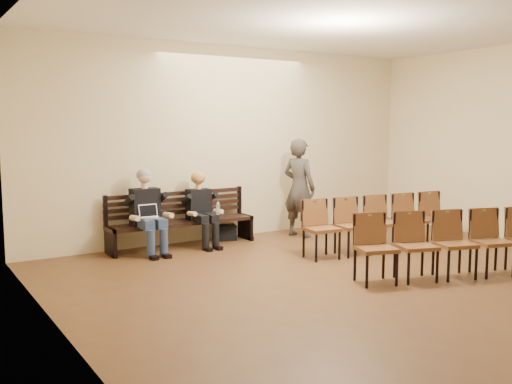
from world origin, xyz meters
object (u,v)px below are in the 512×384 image
Objects in this scene: chair_row_front at (383,224)px; seated_woman at (201,213)px; laptop at (151,220)px; seated_man at (147,212)px; water_bottle at (218,215)px; chair_row_back at (455,244)px; passerby at (299,180)px; bag at (225,232)px; bench at (182,234)px.

seated_woman is at bearing 146.72° from chair_row_front.
chair_row_front reaches higher than laptop.
seated_man is 3.86m from chair_row_front.
chair_row_back reaches higher than water_bottle.
passerby is (2.92, -0.02, 0.49)m from laptop.
bag is at bearing 22.11° from laptop.
seated_woman is at bearing -21.51° from bench.
laptop is 4.59m from chair_row_back.
chair_row_front reaches higher than water_bottle.
bench is 4.45m from chair_row_back.
laptop is 3.77m from chair_row_front.
chair_row_front is (3.32, -1.78, -0.10)m from laptop.
water_bottle reaches higher than bench.
chair_row_front is at bearing -37.78° from water_bottle.
seated_woman reaches higher than chair_row_back.
chair_row_back is (2.98, -3.49, -0.10)m from laptop.
passerby is at bearing -6.32° from seated_woman.
seated_man reaches higher than bench.
water_bottle is 1.83m from passerby.
chair_row_front is at bearing -38.39° from bench.
laptop is 0.11× the size of chair_row_back.
laptop is at bearing 158.75° from chair_row_front.
chair_row_back is at bearing -94.52° from chair_row_front.
laptop is 1.16m from water_bottle.
bag is at bearing 135.36° from chair_row_front.
seated_man is (-0.67, -0.12, 0.46)m from bench.
water_bottle is 0.79m from bag.
passerby is 1.90m from chair_row_front.
seated_man is at bearing 94.34° from laptop.
chair_row_front is at bearing 97.03° from chair_row_back.
bench is 2.41m from passerby.
bag is 2.82m from chair_row_front.
passerby reaches higher than seated_woman.
chair_row_back is at bearing -42.01° from laptop.
laptop is at bearing 148.90° from chair_row_back.
bench is at bearing 158.49° from seated_woman.
seated_man is 1.19m from water_bottle.
bag is (0.90, 0.10, -0.09)m from bench.
seated_man reaches higher than laptop.
seated_woman is 0.55× the size of passerby.
seated_woman is (0.98, 0.00, -0.10)m from seated_man.
chair_row_front is at bearing 174.94° from passerby.
chair_row_back is at bearing -61.78° from water_bottle.
passerby is at bearing 109.40° from chair_row_back.
seated_woman is 2.00m from passerby.
chair_row_back is at bearing -70.34° from bag.
passerby is at bearing 109.84° from chair_row_front.
seated_man is at bearing 165.79° from water_bottle.
laptop is at bearing -165.41° from bag.
seated_man is at bearing -169.92° from bench.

